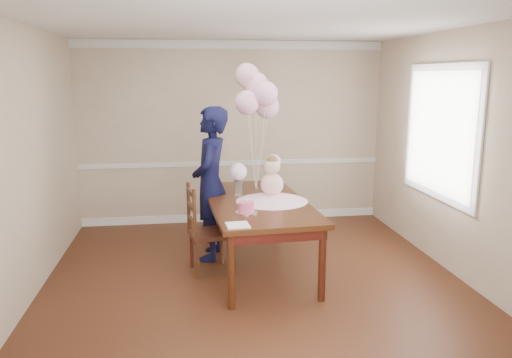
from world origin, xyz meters
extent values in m
cube|color=#35180D|center=(0.00, 0.00, 0.00)|extent=(4.50, 5.00, 0.00)
cube|color=silver|center=(0.00, 0.00, 2.70)|extent=(4.50, 5.00, 0.02)
cube|color=tan|center=(0.00, 2.50, 1.35)|extent=(4.50, 0.02, 2.70)
cube|color=tan|center=(0.00, -2.50, 1.35)|extent=(4.50, 0.02, 2.70)
cube|color=tan|center=(-2.25, 0.00, 1.35)|extent=(0.02, 5.00, 2.70)
cube|color=tan|center=(2.25, 0.00, 1.35)|extent=(0.02, 5.00, 2.70)
cube|color=silver|center=(0.00, 2.49, 0.90)|extent=(4.50, 0.02, 0.07)
cube|color=silver|center=(0.00, 2.49, 2.63)|extent=(4.50, 0.02, 0.12)
cube|color=white|center=(0.00, 2.49, 0.06)|extent=(4.50, 0.02, 0.12)
cube|color=silver|center=(2.23, 0.50, 1.55)|extent=(0.02, 1.66, 1.56)
cube|color=white|center=(2.21, 0.50, 1.55)|extent=(0.01, 1.50, 1.40)
cube|color=black|center=(0.09, 0.54, 0.78)|extent=(1.19, 2.20, 0.05)
cube|color=black|center=(0.09, 0.54, 0.70)|extent=(1.08, 2.09, 0.11)
cylinder|color=black|center=(-0.31, -0.47, 0.38)|extent=(0.08, 0.08, 0.75)
cylinder|color=black|center=(0.59, -0.42, 0.38)|extent=(0.08, 0.08, 0.75)
cylinder|color=black|center=(-0.42, 1.50, 0.38)|extent=(0.08, 0.08, 0.75)
cylinder|color=black|center=(0.48, 1.55, 0.38)|extent=(0.08, 0.08, 0.75)
cone|color=#FEBBD1|center=(0.25, 0.50, 0.86)|extent=(0.86, 0.86, 0.11)
sphere|color=#F49AC3|center=(0.25, 0.50, 1.00)|extent=(0.26, 0.26, 0.26)
sphere|color=beige|center=(0.25, 0.50, 1.20)|extent=(0.18, 0.18, 0.18)
sphere|color=brown|center=(0.25, 0.50, 1.26)|extent=(0.13, 0.13, 0.13)
cylinder|color=#BCBBC0|center=(-0.10, 0.05, 0.81)|extent=(0.25, 0.25, 0.01)
cylinder|color=#DE4679|center=(-0.10, 0.05, 0.87)|extent=(0.17, 0.17, 0.11)
sphere|color=white|center=(-0.10, 0.05, 0.94)|extent=(0.03, 0.03, 0.03)
sphere|color=silver|center=(-0.07, 0.07, 0.94)|extent=(0.03, 0.03, 0.03)
cylinder|color=white|center=(-0.09, 0.85, 0.89)|extent=(0.11, 0.11, 0.17)
sphere|color=white|center=(-0.09, 0.85, 1.08)|extent=(0.20, 0.20, 0.20)
cylinder|color=white|center=(0.44, 1.47, 0.89)|extent=(0.11, 0.11, 0.17)
sphere|color=beige|center=(0.44, 1.47, 1.08)|extent=(0.20, 0.20, 0.20)
cube|color=white|center=(-0.23, -0.39, 0.81)|extent=(0.23, 0.23, 0.01)
cylinder|color=#BBBBBF|center=(0.16, 1.14, 0.81)|extent=(0.05, 0.05, 0.02)
sphere|color=#FFB4D7|center=(0.05, 1.13, 1.88)|extent=(0.30, 0.30, 0.30)
sphere|color=#FFB4DC|center=(0.27, 1.09, 1.98)|extent=(0.30, 0.30, 0.30)
sphere|color=#F9B1C5|center=(0.17, 1.24, 2.09)|extent=(0.30, 0.30, 0.30)
sphere|color=#E9A5BA|center=(0.07, 1.26, 2.20)|extent=(0.30, 0.30, 0.30)
sphere|color=#F3ACC7|center=(0.32, 1.23, 1.82)|extent=(0.30, 0.30, 0.30)
cylinder|color=white|center=(0.11, 1.13, 1.26)|extent=(0.10, 0.01, 0.90)
cylinder|color=white|center=(0.21, 1.11, 1.32)|extent=(0.11, 0.05, 1.00)
cylinder|color=white|center=(0.17, 1.19, 1.37)|extent=(0.02, 0.10, 1.11)
cylinder|color=white|center=(0.11, 1.20, 1.43)|extent=(0.10, 0.11, 1.21)
cylinder|color=white|center=(0.24, 1.18, 1.24)|extent=(0.15, 0.09, 0.83)
cube|color=#32160D|center=(-0.46, 0.51, 0.45)|extent=(0.50, 0.50, 0.05)
cylinder|color=#3A1D10|center=(-0.61, 0.30, 0.21)|extent=(0.05, 0.05, 0.43)
cylinder|color=#351B0E|center=(-0.25, 0.36, 0.21)|extent=(0.05, 0.05, 0.43)
cylinder|color=#3B1310|center=(-0.67, 0.65, 0.21)|extent=(0.05, 0.05, 0.43)
cylinder|color=#3D1F10|center=(-0.31, 0.71, 0.21)|extent=(0.05, 0.05, 0.43)
cylinder|color=#3B1E10|center=(-0.63, 0.30, 0.74)|extent=(0.05, 0.05, 0.56)
cylinder|color=#381C0F|center=(-0.69, 0.65, 0.74)|extent=(0.05, 0.05, 0.56)
cube|color=#371E0F|center=(-0.66, 0.47, 0.62)|extent=(0.10, 0.40, 0.05)
cube|color=#35190E|center=(-0.66, 0.47, 0.78)|extent=(0.10, 0.40, 0.05)
cube|color=#37180F|center=(-0.66, 0.47, 0.93)|extent=(0.10, 0.40, 0.05)
imported|color=black|center=(-0.41, 0.96, 0.92)|extent=(0.58, 0.75, 1.84)
camera|label=1|loc=(-0.71, -4.89, 2.19)|focal=35.00mm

